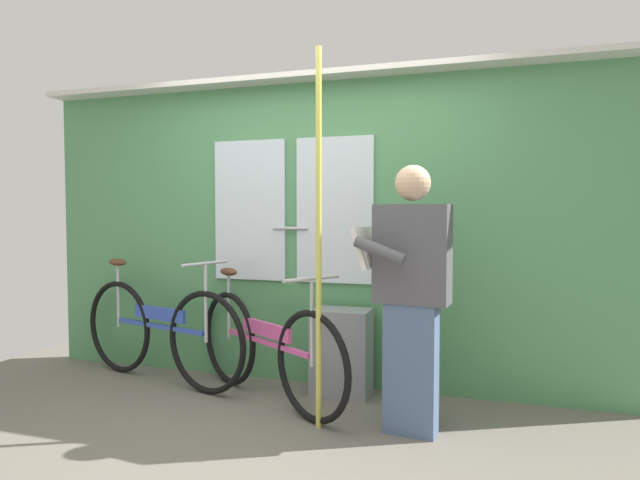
{
  "coord_description": "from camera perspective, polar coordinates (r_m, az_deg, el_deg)",
  "views": [
    {
      "loc": [
        1.3,
        -2.81,
        1.31
      ],
      "look_at": [
        0.22,
        0.55,
        1.14
      ],
      "focal_mm": 30.61,
      "sensor_mm": 36.0,
      "label": 1
    }
  ],
  "objects": [
    {
      "name": "train_door_wall",
      "position": [
        4.2,
        -0.36,
        1.58
      ],
      "size": [
        4.72,
        0.28,
        2.35
      ],
      "color": "#4C8C56",
      "rests_on": "ground_plane"
    },
    {
      "name": "handrail_pole",
      "position": [
        3.3,
        -0.14,
        0.01
      ],
      "size": [
        0.04,
        0.04,
        2.31
      ],
      "primitive_type": "cylinder",
      "color": "#C6C14C",
      "rests_on": "ground_plane"
    },
    {
      "name": "bicycle_near_door",
      "position": [
        4.48,
        -16.48,
        -9.11
      ],
      "size": [
        1.71,
        0.61,
        0.97
      ],
      "rotation": [
        0.0,
        0.0,
        -0.27
      ],
      "color": "black",
      "rests_on": "ground_plane"
    },
    {
      "name": "ground_plane",
      "position": [
        3.37,
        -6.94,
        -20.6
      ],
      "size": [
        5.72,
        3.99,
        0.04
      ],
      "primitive_type": "cube",
      "color": "#666056"
    },
    {
      "name": "passenger_reading_newspaper",
      "position": [
        3.3,
        9.41,
        -5.46
      ],
      "size": [
        0.58,
        0.5,
        1.6
      ],
      "rotation": [
        0.0,
        0.0,
        3.04
      ],
      "color": "slate",
      "rests_on": "ground_plane"
    },
    {
      "name": "bicycle_leaning_behind",
      "position": [
        3.9,
        -5.71,
        -11.1
      ],
      "size": [
        1.48,
        0.96,
        0.92
      ],
      "rotation": [
        0.0,
        0.0,
        -0.56
      ],
      "color": "black",
      "rests_on": "ground_plane"
    },
    {
      "name": "trash_bin_by_wall",
      "position": [
        4.05,
        2.27,
        -11.59
      ],
      "size": [
        0.42,
        0.28,
        0.62
      ],
      "primitive_type": "cube",
      "color": "gray",
      "rests_on": "ground_plane"
    }
  ]
}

